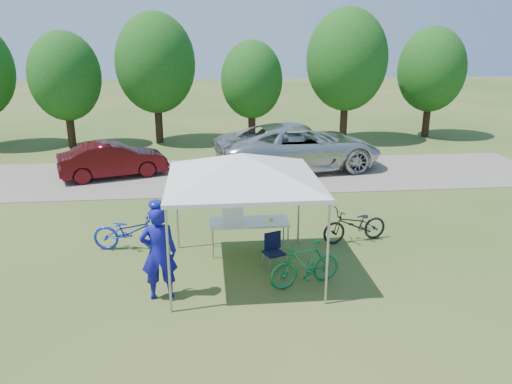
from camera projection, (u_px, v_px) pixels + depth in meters
ground at (244, 273)px, 11.11m from camera, size 100.00×100.00×0.00m
gravel_strip at (227, 175)px, 18.69m from camera, size 24.00×5.00×0.02m
canopy at (243, 157)px, 10.30m from camera, size 4.53×4.53×3.00m
treeline at (214, 68)px, 23.33m from camera, size 24.89×4.28×6.30m
folding_table at (249, 223)px, 12.00m from camera, size 1.89×0.79×0.78m
folding_chair at (273, 248)px, 11.24m from camera, size 0.53×0.56×0.81m
cooler at (233, 215)px, 11.89m from camera, size 0.51×0.34×0.37m
ice_cream_cup at (271, 220)px, 11.98m from camera, size 0.08×0.08×0.06m
cyclist at (159, 253)px, 9.78m from camera, size 0.74×0.51×1.95m
bike_blue at (130, 231)px, 12.17m from camera, size 1.84×0.79×0.94m
bike_green at (305, 264)px, 10.42m from camera, size 1.69×0.92×0.98m
bike_dark at (355, 225)px, 12.64m from camera, size 1.82×0.94×0.91m
minivan at (299, 147)px, 19.26m from camera, size 6.83×4.02×1.78m
sedan at (113, 160)px, 18.32m from camera, size 4.10×2.50×1.27m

